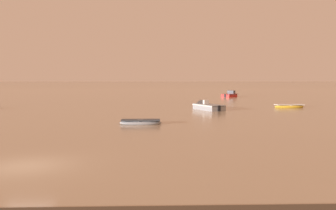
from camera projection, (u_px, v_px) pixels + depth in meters
ground_plane at (26, 166)px, 19.09m from camera, size 800.00×800.00×0.00m
rowboat_moored_2 at (141, 122)px, 36.27m from camera, size 4.10×1.42×0.65m
motorboat_moored_0 at (231, 95)px, 87.69m from camera, size 4.92×5.94×2.21m
motorboat_moored_2 at (205, 107)px, 53.25m from camera, size 4.45×6.57×2.14m
rowboat_moored_6 at (289, 106)px, 56.14m from camera, size 4.71×2.04×0.72m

